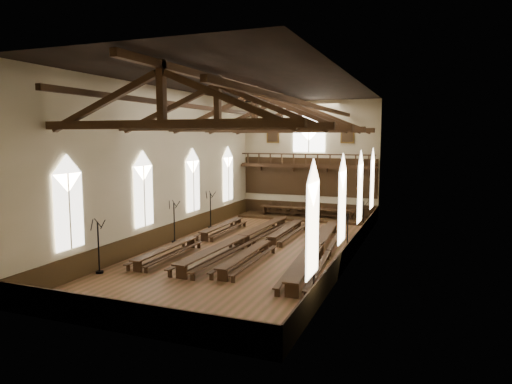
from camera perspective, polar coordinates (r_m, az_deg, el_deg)
ground at (r=28.38m, az=-0.19°, el=-7.17°), size 26.00×26.00×0.00m
room_walls at (r=27.54m, az=-0.20°, el=5.98°), size 26.00×26.00×26.00m
wainscot_band at (r=28.24m, az=-0.19°, el=-5.99°), size 12.00×26.00×1.20m
side_windows at (r=27.71m, az=-0.20°, el=0.35°), size 11.85×19.80×4.50m
end_window at (r=39.82m, az=6.65°, el=7.31°), size 2.80×0.12×3.80m
minstrels_gallery at (r=39.70m, az=6.49°, el=2.53°), size 11.80×1.24×3.70m
portraits at (r=39.82m, az=6.64°, el=7.14°), size 7.75×0.09×1.45m
roof_trusses at (r=27.56m, az=-0.20°, el=9.63°), size 11.70×25.70×2.80m
refectory_row_a at (r=29.76m, az=-7.28°, el=-5.62°), size 1.34×13.56×0.66m
refectory_row_b at (r=28.76m, az=-1.70°, el=-5.82°), size 1.87×14.74×0.78m
refectory_row_c at (r=28.18m, az=1.54°, el=-6.22°), size 1.44×13.89×0.69m
refectory_row_d at (r=26.68m, az=7.62°, el=-6.90°), size 2.16×14.75×0.78m
dais at (r=38.91m, az=6.31°, el=-3.22°), size 11.40×2.82×0.19m
high_table at (r=38.78m, az=6.32°, el=-2.15°), size 8.09×0.96×0.76m
high_chairs at (r=39.55m, az=6.62°, el=-2.16°), size 7.67×0.47×0.95m
candelabrum_left_near at (r=24.68m, az=-19.04°, el=-7.67°), size 0.79×0.86×2.81m
candelabrum_left_mid at (r=30.42m, az=-10.17°, el=-4.68°), size 0.79×0.86×2.81m
candelabrum_left_far at (r=34.90m, az=-5.70°, el=-3.11°), size 0.82×0.85×2.83m
candelabrum_right_near at (r=19.90m, az=7.23°, el=-11.05°), size 0.75×0.79×2.60m
candelabrum_right_mid at (r=27.56m, az=11.34°, el=-6.05°), size 0.76×0.77×2.59m
candelabrum_right_far at (r=33.91m, az=13.26°, el=-3.74°), size 0.74×0.71×2.46m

